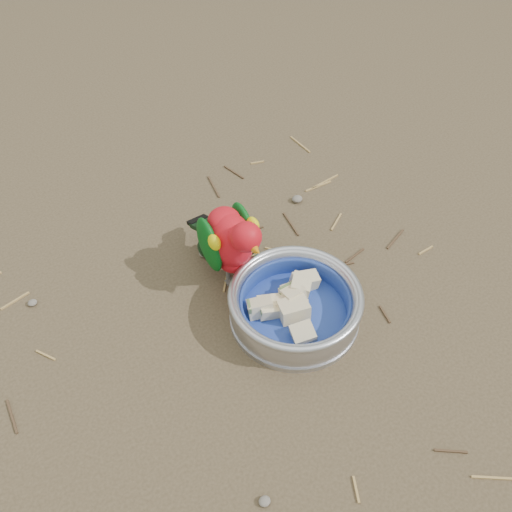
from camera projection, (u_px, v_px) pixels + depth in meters
ground at (240, 350)px, 0.87m from camera, size 60.00×60.00×0.00m
food_bowl at (294, 315)px, 0.91m from camera, size 0.21×0.21×0.02m
bowl_wall at (295, 303)px, 0.89m from camera, size 0.21×0.21×0.04m
fruit_wedges at (295, 306)px, 0.89m from camera, size 0.12×0.12×0.03m
lory_parrot at (231, 246)px, 0.92m from camera, size 0.10×0.19×0.15m
ground_debris at (235, 325)px, 0.90m from camera, size 0.90×0.80×0.01m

